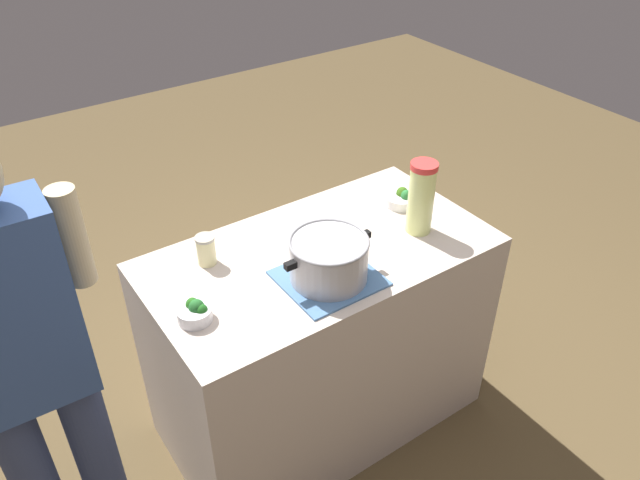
{
  "coord_description": "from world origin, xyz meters",
  "views": [
    {
      "loc": [
        1.06,
        1.53,
        2.26
      ],
      "look_at": [
        0.0,
        0.0,
        0.95
      ],
      "focal_mm": 35.31,
      "sensor_mm": 36.0,
      "label": 1
    }
  ],
  "objects_px": {
    "broccoli_bowl_front": "(195,312)",
    "cooking_pot": "(329,258)",
    "lemonade_pitcher": "(421,197)",
    "broccoli_bowl_center": "(402,198)",
    "person_cook": "(29,369)",
    "mason_jar": "(206,250)"
  },
  "relations": [
    {
      "from": "lemonade_pitcher",
      "to": "person_cook",
      "type": "distance_m",
      "value": 1.43
    },
    {
      "from": "cooking_pot",
      "to": "lemonade_pitcher",
      "type": "distance_m",
      "value": 0.46
    },
    {
      "from": "cooking_pot",
      "to": "lemonade_pitcher",
      "type": "height_order",
      "value": "lemonade_pitcher"
    },
    {
      "from": "lemonade_pitcher",
      "to": "broccoli_bowl_front",
      "type": "relative_size",
      "value": 2.54
    },
    {
      "from": "cooking_pot",
      "to": "broccoli_bowl_front",
      "type": "distance_m",
      "value": 0.47
    },
    {
      "from": "lemonade_pitcher",
      "to": "mason_jar",
      "type": "relative_size",
      "value": 2.58
    },
    {
      "from": "mason_jar",
      "to": "broccoli_bowl_front",
      "type": "bearing_deg",
      "value": 56.89
    },
    {
      "from": "cooking_pot",
      "to": "broccoli_bowl_front",
      "type": "xyz_separation_m",
      "value": [
        0.46,
        -0.07,
        -0.06
      ]
    },
    {
      "from": "person_cook",
      "to": "broccoli_bowl_center",
      "type": "bearing_deg",
      "value": -176.74
    },
    {
      "from": "mason_jar",
      "to": "broccoli_bowl_front",
      "type": "distance_m",
      "value": 0.3
    },
    {
      "from": "mason_jar",
      "to": "lemonade_pitcher",
      "type": "bearing_deg",
      "value": 160.46
    },
    {
      "from": "cooking_pot",
      "to": "person_cook",
      "type": "xyz_separation_m",
      "value": [
        0.96,
        -0.15,
        -0.08
      ]
    },
    {
      "from": "mason_jar",
      "to": "person_cook",
      "type": "bearing_deg",
      "value": 14.98
    },
    {
      "from": "broccoli_bowl_center",
      "to": "mason_jar",
      "type": "bearing_deg",
      "value": -6.28
    },
    {
      "from": "cooking_pot",
      "to": "lemonade_pitcher",
      "type": "xyz_separation_m",
      "value": [
        -0.46,
        -0.05,
        0.06
      ]
    },
    {
      "from": "lemonade_pitcher",
      "to": "person_cook",
      "type": "height_order",
      "value": "person_cook"
    },
    {
      "from": "broccoli_bowl_center",
      "to": "person_cook",
      "type": "bearing_deg",
      "value": 3.26
    },
    {
      "from": "broccoli_bowl_front",
      "to": "cooking_pot",
      "type": "bearing_deg",
      "value": 171.01
    },
    {
      "from": "lemonade_pitcher",
      "to": "broccoli_bowl_front",
      "type": "bearing_deg",
      "value": -1.28
    },
    {
      "from": "lemonade_pitcher",
      "to": "mason_jar",
      "type": "xyz_separation_m",
      "value": [
        0.76,
        -0.27,
        -0.09
      ]
    },
    {
      "from": "lemonade_pitcher",
      "to": "broccoli_bowl_center",
      "type": "relative_size",
      "value": 2.32
    },
    {
      "from": "broccoli_bowl_front",
      "to": "broccoli_bowl_center",
      "type": "bearing_deg",
      "value": -170.96
    }
  ]
}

